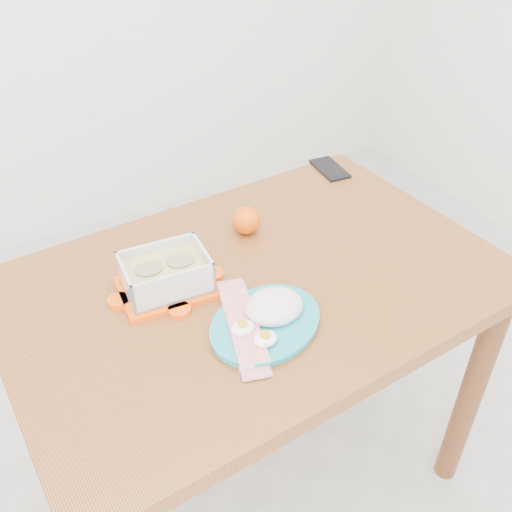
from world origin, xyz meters
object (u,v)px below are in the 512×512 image
dining_table (256,316)px  food_container (166,274)px  orange_fruit (246,220)px  rice_plate (268,316)px  smartphone (330,169)px

dining_table → food_container: food_container is taller
orange_fruit → food_container: bearing=-156.2°
rice_plate → food_container: bearing=103.1°
orange_fruit → smartphone: 0.40m
food_container → smartphone: (0.61, 0.27, -0.04)m
food_container → rice_plate: bearing=-51.2°
dining_table → rice_plate: 0.20m
food_container → dining_table: bearing=-13.0°
dining_table → orange_fruit: (0.06, 0.17, 0.15)m
food_container → orange_fruit: food_container is taller
food_container → orange_fruit: size_ratio=3.09×
dining_table → food_container: size_ratio=5.36×
dining_table → orange_fruit: bearing=64.8°
rice_plate → dining_table: bearing=49.0°
food_container → rice_plate: (0.14, -0.20, -0.02)m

